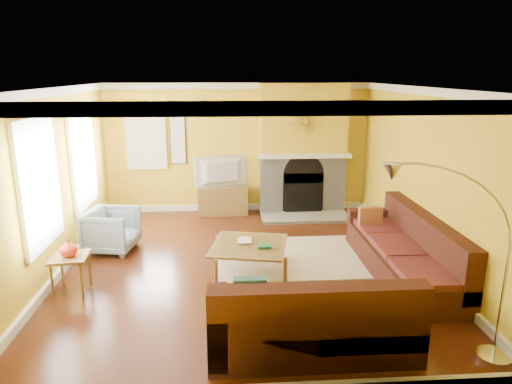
{
  "coord_description": "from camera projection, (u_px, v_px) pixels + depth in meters",
  "views": [
    {
      "loc": [
        -0.26,
        -6.56,
        2.92
      ],
      "look_at": [
        0.21,
        0.4,
        1.07
      ],
      "focal_mm": 32.0,
      "sensor_mm": 36.0,
      "label": 1
    }
  ],
  "objects": [
    {
      "name": "wall_left",
      "position": [
        53.0,
        184.0,
        6.57
      ],
      "size": [
        0.02,
        6.0,
        2.7
      ],
      "primitive_type": "cube",
      "color": "gold",
      "rests_on": "ground"
    },
    {
      "name": "window_left_near",
      "position": [
        82.0,
        157.0,
        7.79
      ],
      "size": [
        0.06,
        1.22,
        1.72
      ],
      "primitive_type": "cube",
      "color": "white",
      "rests_on": "wall_left"
    },
    {
      "name": "book",
      "position": [
        238.0,
        241.0,
        6.9
      ],
      "size": [
        0.22,
        0.28,
        0.03
      ],
      "primitive_type": "imported",
      "rotation": [
        0.0,
        0.0,
        -0.05
      ],
      "color": "white",
      "rests_on": "coffee_table"
    },
    {
      "name": "floor",
      "position": [
        244.0,
        266.0,
        7.1
      ],
      "size": [
        5.5,
        6.0,
        0.02
      ],
      "primitive_type": "cube",
      "color": "#522311",
      "rests_on": "ground"
    },
    {
      "name": "arc_lamp",
      "position": [
        451.0,
        268.0,
        4.47
      ],
      "size": [
        1.34,
        0.36,
        2.1
      ],
      "primitive_type": null,
      "color": "silver",
      "rests_on": "floor"
    },
    {
      "name": "media_console",
      "position": [
        223.0,
        200.0,
        9.63
      ],
      "size": [
        1.04,
        0.47,
        0.57
      ],
      "primitive_type": "cube",
      "color": "brown",
      "rests_on": "floor"
    },
    {
      "name": "window_left_far",
      "position": [
        38.0,
        184.0,
        5.95
      ],
      "size": [
        0.06,
        1.22,
        1.72
      ],
      "primitive_type": "cube",
      "color": "white",
      "rests_on": "wall_left"
    },
    {
      "name": "mantel",
      "position": [
        304.0,
        156.0,
        9.33
      ],
      "size": [
        1.92,
        0.22,
        0.08
      ],
      "primitive_type": "cube",
      "color": "white",
      "rests_on": "fireplace"
    },
    {
      "name": "window_back",
      "position": [
        146.0,
        140.0,
        9.43
      ],
      "size": [
        0.82,
        0.06,
        1.22
      ],
      "primitive_type": "cube",
      "color": "white",
      "rests_on": "wall_back"
    },
    {
      "name": "wall_right",
      "position": [
        425.0,
        178.0,
        6.93
      ],
      "size": [
        0.02,
        6.0,
        2.7
      ],
      "primitive_type": "cube",
      "color": "gold",
      "rests_on": "ground"
    },
    {
      "name": "wall_art",
      "position": [
        178.0,
        137.0,
        9.47
      ],
      "size": [
        0.34,
        0.04,
        1.14
      ],
      "primitive_type": "cube",
      "color": "white",
      "rests_on": "wall_back"
    },
    {
      "name": "side_table",
      "position": [
        71.0,
        274.0,
        6.19
      ],
      "size": [
        0.51,
        0.51,
        0.52
      ],
      "primitive_type": null,
      "rotation": [
        0.0,
        0.0,
        0.08
      ],
      "color": "brown",
      "rests_on": "floor"
    },
    {
      "name": "wall_back",
      "position": [
        238.0,
        148.0,
        9.65
      ],
      "size": [
        5.5,
        0.02,
        2.7
      ],
      "primitive_type": "cube",
      "color": "gold",
      "rests_on": "ground"
    },
    {
      "name": "coffee_table",
      "position": [
        249.0,
        257.0,
        6.87
      ],
      "size": [
        1.27,
        1.27,
        0.43
      ],
      "primitive_type": null,
      "rotation": [
        0.0,
        0.0,
        -0.2
      ],
      "color": "white",
      "rests_on": "floor"
    },
    {
      "name": "subwoofer",
      "position": [
        234.0,
        206.0,
        9.7
      ],
      "size": [
        0.3,
        0.3,
        0.3
      ],
      "primitive_type": "cube",
      "color": "white",
      "rests_on": "floor"
    },
    {
      "name": "sunburst",
      "position": [
        305.0,
        121.0,
        9.16
      ],
      "size": [
        0.7,
        0.04,
        0.7
      ],
      "primitive_type": null,
      "color": "olive",
      "rests_on": "fireplace"
    },
    {
      "name": "ceiling",
      "position": [
        243.0,
        87.0,
        6.4
      ],
      "size": [
        5.5,
        6.0,
        0.02
      ],
      "primitive_type": "cube",
      "color": "white",
      "rests_on": "ground"
    },
    {
      "name": "vase",
      "position": [
        68.0,
        248.0,
        6.09
      ],
      "size": [
        0.29,
        0.29,
        0.24
      ],
      "primitive_type": "imported",
      "rotation": [
        0.0,
        0.0,
        0.25
      ],
      "color": "red",
      "rests_on": "side_table"
    },
    {
      "name": "rug",
      "position": [
        291.0,
        257.0,
        7.4
      ],
      "size": [
        2.4,
        1.8,
        0.02
      ],
      "primitive_type": "cube",
      "color": "beige",
      "rests_on": "floor"
    },
    {
      "name": "tv",
      "position": [
        223.0,
        172.0,
        9.48
      ],
      "size": [
        1.12,
        0.49,
        0.65
      ],
      "primitive_type": "imported",
      "rotation": [
        0.0,
        0.0,
        3.45
      ],
      "color": "black",
      "rests_on": "media_console"
    },
    {
      "name": "fireplace",
      "position": [
        303.0,
        149.0,
        9.54
      ],
      "size": [
        1.8,
        0.4,
        2.7
      ],
      "primitive_type": null,
      "color": "gray",
      "rests_on": "floor"
    },
    {
      "name": "crown_molding",
      "position": [
        243.0,
        92.0,
        6.42
      ],
      "size": [
        5.5,
        6.0,
        0.12
      ],
      "primitive_type": null,
      "color": "white",
      "rests_on": "ceiling"
    },
    {
      "name": "baseboard",
      "position": [
        244.0,
        262.0,
        7.08
      ],
      "size": [
        5.5,
        6.0,
        0.12
      ],
      "primitive_type": null,
      "color": "white",
      "rests_on": "floor"
    },
    {
      "name": "armchair",
      "position": [
        112.0,
        230.0,
        7.59
      ],
      "size": [
        0.91,
        0.9,
        0.72
      ],
      "primitive_type": "imported",
      "rotation": [
        0.0,
        0.0,
        1.39
      ],
      "color": "gray",
      "rests_on": "floor"
    },
    {
      "name": "wall_front",
      "position": [
        259.0,
        264.0,
        3.84
      ],
      "size": [
        5.5,
        0.02,
        2.7
      ],
      "primitive_type": "cube",
      "color": "gold",
      "rests_on": "ground"
    },
    {
      "name": "hearth",
      "position": [
        305.0,
        217.0,
        9.34
      ],
      "size": [
        1.8,
        0.7,
        0.06
      ],
      "primitive_type": "cube",
      "color": "gray",
      "rests_on": "floor"
    },
    {
      "name": "sectional_sofa",
      "position": [
        330.0,
        259.0,
        6.21
      ],
      "size": [
        3.22,
        3.65,
        0.9
      ],
      "primitive_type": null,
      "color": "#3D1B13",
      "rests_on": "floor"
    }
  ]
}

